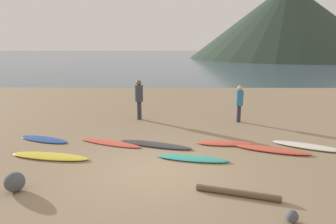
# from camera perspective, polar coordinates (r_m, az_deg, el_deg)

# --- Properties ---
(ground_plane) EXTENTS (120.00, 120.00, 0.20)m
(ground_plane) POSITION_cam_1_polar(r_m,az_deg,el_deg) (18.25, -0.54, 1.63)
(ground_plane) COLOR #8C7559
(ground_plane) RESTS_ON ground
(ocean_water) EXTENTS (140.00, 100.00, 0.01)m
(ocean_water) POSITION_cam_1_polar(r_m,az_deg,el_deg) (73.68, 0.60, 10.16)
(ocean_water) COLOR #475B6B
(ocean_water) RESTS_ON ground
(headland_hill) EXTENTS (40.29, 40.29, 15.37)m
(headland_hill) POSITION_cam_1_polar(r_m,az_deg,el_deg) (72.11, 21.01, 15.39)
(headland_hill) COLOR #28382B
(headland_hill) RESTS_ON ground
(surfboard_0) EXTENTS (2.11, 1.28, 0.07)m
(surfboard_0) POSITION_cam_1_polar(r_m,az_deg,el_deg) (11.98, -21.98, -4.69)
(surfboard_0) COLOR #1E479E
(surfboard_0) RESTS_ON ground
(surfboard_1) EXTENTS (2.58, 1.03, 0.10)m
(surfboard_1) POSITION_cam_1_polar(r_m,az_deg,el_deg) (10.14, -20.97, -7.63)
(surfboard_1) COLOR yellow
(surfboard_1) RESTS_ON ground
(surfboard_2) EXTENTS (2.41, 1.37, 0.06)m
(surfboard_2) POSITION_cam_1_polar(r_m,az_deg,el_deg) (10.93, -10.66, -5.60)
(surfboard_2) COLOR #D84C38
(surfboard_2) RESTS_ON ground
(surfboard_3) EXTENTS (2.64, 1.35, 0.08)m
(surfboard_3) POSITION_cam_1_polar(r_m,az_deg,el_deg) (10.55, -2.41, -6.02)
(surfboard_3) COLOR #333338
(surfboard_3) RESTS_ON ground
(surfboard_4) EXTENTS (2.21, 0.92, 0.09)m
(surfboard_4) POSITION_cam_1_polar(r_m,az_deg,el_deg) (9.36, 4.58, -8.54)
(surfboard_4) COLOR teal
(surfboard_4) RESTS_ON ground
(surfboard_5) EXTENTS (1.95, 0.62, 0.08)m
(surfboard_5) POSITION_cam_1_polar(r_m,az_deg,el_deg) (10.86, 10.49, -5.66)
(surfboard_5) COLOR #D84C38
(surfboard_5) RESTS_ON ground
(surfboard_6) EXTENTS (2.38, 1.35, 0.10)m
(surfboard_6) POSITION_cam_1_polar(r_m,az_deg,el_deg) (10.59, 18.66, -6.59)
(surfboard_6) COLOR #D84C38
(surfboard_6) RESTS_ON ground
(surfboard_7) EXTENTS (2.28, 1.56, 0.10)m
(surfboard_7) POSITION_cam_1_polar(r_m,az_deg,el_deg) (11.36, 24.43, -5.77)
(surfboard_7) COLOR silver
(surfboard_7) RESTS_ON ground
(person_0) EXTENTS (0.33, 0.33, 1.62)m
(person_0) POSITION_cam_1_polar(r_m,az_deg,el_deg) (13.75, 13.05, 2.05)
(person_0) COLOR #2D2D38
(person_0) RESTS_ON ground
(person_1) EXTENTS (0.36, 0.36, 1.80)m
(person_1) POSITION_cam_1_polar(r_m,az_deg,el_deg) (13.90, -5.38, 2.89)
(person_1) COLOR #2D2D38
(person_1) RESTS_ON ground
(driftwood_log) EXTENTS (1.87, 0.71, 0.15)m
(driftwood_log) POSITION_cam_1_polar(r_m,az_deg,el_deg) (7.47, 12.72, -14.35)
(driftwood_log) COLOR brown
(driftwood_log) RESTS_ON ground
(beach_rock_near) EXTENTS (0.25, 0.25, 0.25)m
(beach_rock_near) POSITION_cam_1_polar(r_m,az_deg,el_deg) (6.80, 21.92, -17.43)
(beach_rock_near) COLOR #484C51
(beach_rock_near) RESTS_ON ground
(beach_rock_far) EXTENTS (0.47, 0.47, 0.47)m
(beach_rock_far) POSITION_cam_1_polar(r_m,az_deg,el_deg) (8.26, -26.48, -11.49)
(beach_rock_far) COLOR #464C51
(beach_rock_far) RESTS_ON ground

